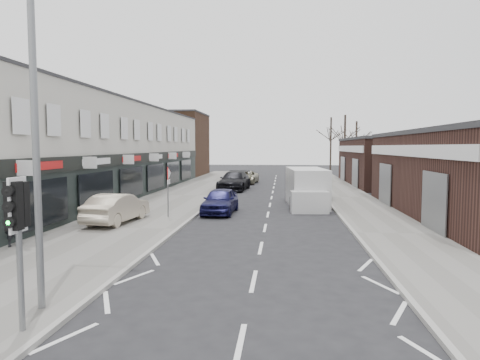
% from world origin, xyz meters
% --- Properties ---
extents(ground, '(160.00, 160.00, 0.00)m').
position_xyz_m(ground, '(0.00, 0.00, 0.00)').
color(ground, black).
rests_on(ground, ground).
extents(pavement_left, '(5.50, 64.00, 0.12)m').
position_xyz_m(pavement_left, '(-6.75, 22.00, 0.06)').
color(pavement_left, slate).
rests_on(pavement_left, ground).
extents(pavement_right, '(3.50, 64.00, 0.12)m').
position_xyz_m(pavement_right, '(5.75, 22.00, 0.06)').
color(pavement_right, slate).
rests_on(pavement_right, ground).
extents(shop_terrace_left, '(8.00, 41.00, 7.10)m').
position_xyz_m(shop_terrace_left, '(-13.50, 19.50, 3.55)').
color(shop_terrace_left, beige).
rests_on(shop_terrace_left, ground).
extents(brick_block_far, '(8.00, 10.00, 8.00)m').
position_xyz_m(brick_block_far, '(-13.50, 45.00, 4.00)').
color(brick_block_far, '#462D1E').
rests_on(brick_block_far, ground).
extents(right_unit_far, '(10.00, 16.00, 4.50)m').
position_xyz_m(right_unit_far, '(12.50, 34.00, 2.25)').
color(right_unit_far, '#39201A').
rests_on(right_unit_far, ground).
extents(tree_far_a, '(3.60, 3.60, 8.00)m').
position_xyz_m(tree_far_a, '(9.00, 48.00, 0.00)').
color(tree_far_a, '#382D26').
rests_on(tree_far_a, ground).
extents(tree_far_b, '(3.60, 3.60, 7.50)m').
position_xyz_m(tree_far_b, '(11.50, 54.00, 0.00)').
color(tree_far_b, '#382D26').
rests_on(tree_far_b, ground).
extents(tree_far_c, '(3.60, 3.60, 8.50)m').
position_xyz_m(tree_far_c, '(8.50, 60.00, 0.00)').
color(tree_far_c, '#382D26').
rests_on(tree_far_c, ground).
extents(traffic_light, '(0.28, 0.60, 3.10)m').
position_xyz_m(traffic_light, '(-4.40, -2.02, 2.41)').
color(traffic_light, slate).
rests_on(traffic_light, pavement_left).
extents(street_lamp, '(2.23, 0.22, 8.00)m').
position_xyz_m(street_lamp, '(-4.53, -0.80, 4.62)').
color(street_lamp, slate).
rests_on(street_lamp, pavement_left).
extents(warning_sign, '(0.12, 0.80, 2.70)m').
position_xyz_m(warning_sign, '(-5.16, 12.00, 2.20)').
color(warning_sign, slate).
rests_on(warning_sign, pavement_left).
extents(white_van, '(2.63, 6.38, 2.42)m').
position_xyz_m(white_van, '(2.36, 17.60, 1.14)').
color(white_van, silver).
rests_on(white_van, ground).
extents(sedan_on_pavement, '(2.01, 4.49, 1.43)m').
position_xyz_m(sedan_on_pavement, '(-7.23, 10.08, 0.84)').
color(sedan_on_pavement, '#BCAE96').
rests_on(sedan_on_pavement, pavement_left).
extents(pedestrian, '(0.68, 0.53, 1.66)m').
position_xyz_m(pedestrian, '(-9.08, 4.76, 0.95)').
color(pedestrian, black).
rests_on(pedestrian, pavement_left).
extents(parked_car_left_a, '(1.90, 4.34, 1.45)m').
position_xyz_m(parked_car_left_a, '(-2.74, 14.17, 0.73)').
color(parked_car_left_a, '#141440').
rests_on(parked_car_left_a, ground).
extents(parked_car_left_b, '(2.76, 5.82, 1.64)m').
position_xyz_m(parked_car_left_b, '(-3.40, 27.30, 0.82)').
color(parked_car_left_b, black).
rests_on(parked_car_left_b, ground).
extents(parked_car_left_c, '(2.57, 4.95, 1.33)m').
position_xyz_m(parked_car_left_c, '(-2.98, 34.02, 0.67)').
color(parked_car_left_c, '#9D977D').
rests_on(parked_car_left_c, ground).
extents(parked_car_right_a, '(1.73, 4.91, 1.62)m').
position_xyz_m(parked_car_right_a, '(3.32, 22.09, 0.81)').
color(parked_car_right_a, silver).
rests_on(parked_car_right_a, ground).
extents(parked_car_right_b, '(1.91, 4.28, 1.43)m').
position_xyz_m(parked_car_right_b, '(3.02, 29.47, 0.72)').
color(parked_car_right_b, black).
rests_on(parked_car_right_b, ground).
extents(parked_car_right_c, '(2.03, 4.59, 1.31)m').
position_xyz_m(parked_car_right_c, '(3.20, 35.34, 0.66)').
color(parked_car_right_c, '#13123B').
rests_on(parked_car_right_c, ground).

